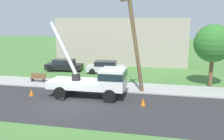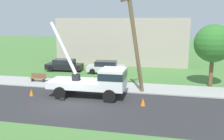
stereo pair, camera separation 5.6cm
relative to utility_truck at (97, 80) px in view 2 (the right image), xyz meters
The scene contains 12 objects.
ground_plane 9.95m from the utility_truck, 99.11° to the left, with size 120.00×120.00×0.00m, color #477538.
road_asphalt 3.10m from the utility_truck, 124.39° to the right, with size 80.00×7.70×0.01m, color #2B2B2D.
sidewalk_strip 3.84m from the utility_truck, 115.73° to the left, with size 80.00×3.32×0.10m, color #9E9E99.
utility_truck is the anchor object (origin of this frame).
leaning_utility_pole 4.38m from the utility_truck, 22.40° to the left, with size 1.78×2.58×8.82m.
traffic_cone_ahead 4.21m from the utility_truck, 19.40° to the right, with size 0.36×0.36×0.56m, color orange.
traffic_cone_behind 5.58m from the utility_truck, behind, with size 0.36×0.36×0.56m, color orange.
parked_sedan_black 11.62m from the utility_truck, 126.22° to the left, with size 4.50×2.18×1.42m.
parked_sedan_silver 9.33m from the utility_truck, 99.60° to the left, with size 4.54×2.26×1.42m.
park_bench 7.86m from the utility_truck, 154.97° to the left, with size 1.60×0.45×0.90m.
roadside_tree_near 11.19m from the utility_truck, 29.73° to the left, with size 3.46×3.46×5.78m.
lowrise_building_backdrop 17.03m from the utility_truck, 93.15° to the left, with size 18.00×6.00×6.40m, color #A5998C.
Camera 2 is at (6.93, -16.45, 6.12)m, focal length 40.01 mm.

